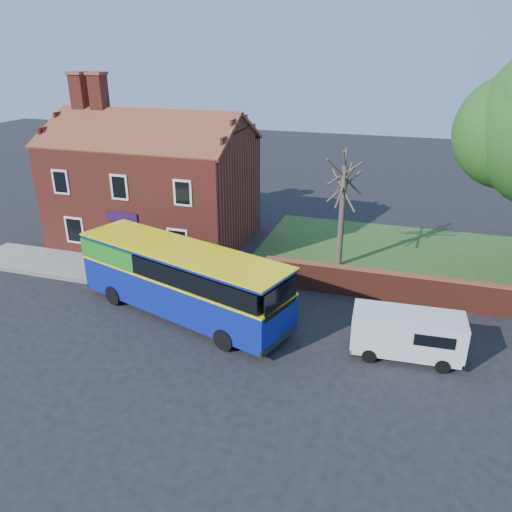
% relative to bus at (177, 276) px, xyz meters
% --- Properties ---
extents(ground, '(120.00, 120.00, 0.00)m').
position_rel_bus_xyz_m(ground, '(1.20, -2.66, -1.93)').
color(ground, black).
rests_on(ground, ground).
extents(pavement, '(18.00, 3.50, 0.12)m').
position_rel_bus_xyz_m(pavement, '(-5.80, 3.09, -1.87)').
color(pavement, gray).
rests_on(pavement, ground).
extents(kerb, '(18.00, 0.15, 0.14)m').
position_rel_bus_xyz_m(kerb, '(-5.80, 1.34, -1.86)').
color(kerb, slate).
rests_on(kerb, ground).
extents(grass_strip, '(26.00, 12.00, 0.04)m').
position_rel_bus_xyz_m(grass_strip, '(14.20, 10.34, -1.91)').
color(grass_strip, '#426B28').
rests_on(grass_strip, ground).
extents(shop_building, '(12.30, 8.13, 10.50)m').
position_rel_bus_xyz_m(shop_building, '(-5.82, 8.83, 1.49)').
color(shop_building, maroon).
rests_on(shop_building, ground).
extents(boundary_wall, '(22.00, 0.38, 1.60)m').
position_rel_bus_xyz_m(boundary_wall, '(14.20, 4.34, -1.11)').
color(boundary_wall, maroon).
rests_on(boundary_wall, ground).
extents(bus, '(11.50, 6.11, 3.40)m').
position_rel_bus_xyz_m(bus, '(0.00, 0.00, 0.00)').
color(bus, navy).
rests_on(bus, ground).
extents(van_near, '(4.58, 2.07, 1.97)m').
position_rel_bus_xyz_m(van_near, '(10.76, -0.57, -0.82)').
color(van_near, silver).
rests_on(van_near, ground).
extents(bare_tree, '(2.46, 2.93, 6.55)m').
position_rel_bus_xyz_m(bare_tree, '(6.61, 8.02, 1.44)').
color(bare_tree, '#4C4238').
rests_on(bare_tree, ground).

